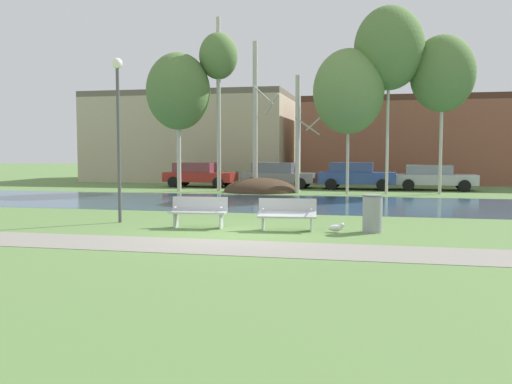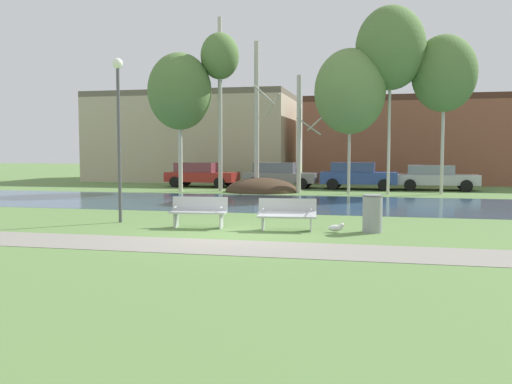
{
  "view_description": "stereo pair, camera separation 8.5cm",
  "coord_description": "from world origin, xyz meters",
  "px_view_note": "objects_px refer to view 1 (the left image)",
  "views": [
    {
      "loc": [
        3.58,
        -13.59,
        2.19
      ],
      "look_at": [
        0.31,
        1.52,
        1.02
      ],
      "focal_mm": 38.43,
      "sensor_mm": 36.0,
      "label": 1
    },
    {
      "loc": [
        3.66,
        -13.57,
        2.19
      ],
      "look_at": [
        0.31,
        1.52,
        1.02
      ],
      "focal_mm": 38.43,
      "sensor_mm": 36.0,
      "label": 2
    }
  ],
  "objects_px": {
    "seagull": "(336,228)",
    "parked_sedan_second_grey": "(278,175)",
    "parked_hatch_third_blue": "(356,175)",
    "bench_right": "(287,213)",
    "parked_wagon_fourth_silver": "(433,177)",
    "trash_bin": "(372,213)",
    "parked_van_nearest_red": "(199,174)",
    "bench_left": "(199,211)",
    "streetlamp": "(118,112)"
  },
  "relations": [
    {
      "from": "bench_right",
      "to": "trash_bin",
      "type": "xyz_separation_m",
      "value": [
        2.29,
        0.17,
        0.05
      ]
    },
    {
      "from": "bench_right",
      "to": "parked_hatch_third_blue",
      "type": "bearing_deg",
      "value": 85.53
    },
    {
      "from": "bench_left",
      "to": "parked_van_nearest_red",
      "type": "relative_size",
      "value": 0.38
    },
    {
      "from": "bench_right",
      "to": "parked_wagon_fourth_silver",
      "type": "height_order",
      "value": "parked_wagon_fourth_silver"
    },
    {
      "from": "streetlamp",
      "to": "parked_van_nearest_red",
      "type": "distance_m",
      "value": 16.72
    },
    {
      "from": "trash_bin",
      "to": "parked_sedan_second_grey",
      "type": "bearing_deg",
      "value": 108.18
    },
    {
      "from": "bench_right",
      "to": "parked_van_nearest_red",
      "type": "bearing_deg",
      "value": 115.52
    },
    {
      "from": "streetlamp",
      "to": "parked_wagon_fourth_silver",
      "type": "bearing_deg",
      "value": 56.59
    },
    {
      "from": "bench_left",
      "to": "seagull",
      "type": "distance_m",
      "value": 3.91
    },
    {
      "from": "seagull",
      "to": "parked_van_nearest_red",
      "type": "height_order",
      "value": "parked_van_nearest_red"
    },
    {
      "from": "parked_wagon_fourth_silver",
      "to": "trash_bin",
      "type": "bearing_deg",
      "value": -100.92
    },
    {
      "from": "seagull",
      "to": "parked_sedan_second_grey",
      "type": "xyz_separation_m",
      "value": [
        -4.6,
        17.12,
        0.64
      ]
    },
    {
      "from": "seagull",
      "to": "parked_van_nearest_red",
      "type": "relative_size",
      "value": 0.11
    },
    {
      "from": "streetlamp",
      "to": "trash_bin",
      "type": "bearing_deg",
      "value": -3.24
    },
    {
      "from": "trash_bin",
      "to": "seagull",
      "type": "xyz_separation_m",
      "value": [
        -0.94,
        -0.26,
        -0.39
      ]
    },
    {
      "from": "parked_sedan_second_grey",
      "to": "parked_wagon_fourth_silver",
      "type": "relative_size",
      "value": 0.97
    },
    {
      "from": "bench_left",
      "to": "parked_van_nearest_red",
      "type": "bearing_deg",
      "value": 108.11
    },
    {
      "from": "bench_right",
      "to": "seagull",
      "type": "distance_m",
      "value": 1.4
    },
    {
      "from": "trash_bin",
      "to": "seagull",
      "type": "bearing_deg",
      "value": -164.7
    },
    {
      "from": "parked_hatch_third_blue",
      "to": "parked_wagon_fourth_silver",
      "type": "distance_m",
      "value": 4.21
    },
    {
      "from": "seagull",
      "to": "bench_left",
      "type": "bearing_deg",
      "value": 178.78
    },
    {
      "from": "parked_van_nearest_red",
      "to": "parked_wagon_fourth_silver",
      "type": "distance_m",
      "value": 13.58
    },
    {
      "from": "parked_wagon_fourth_silver",
      "to": "streetlamp",
      "type": "bearing_deg",
      "value": -123.41
    },
    {
      "from": "seagull",
      "to": "parked_wagon_fourth_silver",
      "type": "bearing_deg",
      "value": 76.23
    },
    {
      "from": "bench_left",
      "to": "bench_right",
      "type": "distance_m",
      "value": 2.54
    },
    {
      "from": "streetlamp",
      "to": "bench_right",
      "type": "bearing_deg",
      "value": -6.52
    },
    {
      "from": "parked_hatch_third_blue",
      "to": "seagull",
      "type": "bearing_deg",
      "value": -89.87
    },
    {
      "from": "seagull",
      "to": "trash_bin",
      "type": "bearing_deg",
      "value": 15.3
    },
    {
      "from": "trash_bin",
      "to": "parked_van_nearest_red",
      "type": "xyz_separation_m",
      "value": [
        -10.35,
        16.71,
        0.24
      ]
    },
    {
      "from": "bench_left",
      "to": "streetlamp",
      "type": "relative_size",
      "value": 0.33
    },
    {
      "from": "seagull",
      "to": "parked_hatch_third_blue",
      "type": "height_order",
      "value": "parked_hatch_third_blue"
    },
    {
      "from": "seagull",
      "to": "parked_sedan_second_grey",
      "type": "distance_m",
      "value": 17.74
    },
    {
      "from": "parked_van_nearest_red",
      "to": "parked_sedan_second_grey",
      "type": "height_order",
      "value": "parked_sedan_second_grey"
    },
    {
      "from": "bench_right",
      "to": "seagull",
      "type": "relative_size",
      "value": 3.52
    },
    {
      "from": "parked_wagon_fourth_silver",
      "to": "parked_hatch_third_blue",
      "type": "bearing_deg",
      "value": -178.03
    },
    {
      "from": "parked_sedan_second_grey",
      "to": "streetlamp",
      "type": "bearing_deg",
      "value": -96.94
    },
    {
      "from": "streetlamp",
      "to": "parked_sedan_second_grey",
      "type": "bearing_deg",
      "value": 83.06
    },
    {
      "from": "trash_bin",
      "to": "streetlamp",
      "type": "bearing_deg",
      "value": 176.76
    },
    {
      "from": "trash_bin",
      "to": "parked_van_nearest_red",
      "type": "relative_size",
      "value": 0.23
    },
    {
      "from": "bench_right",
      "to": "streetlamp",
      "type": "distance_m",
      "value": 6.02
    },
    {
      "from": "parked_hatch_third_blue",
      "to": "parked_wagon_fourth_silver",
      "type": "xyz_separation_m",
      "value": [
        4.21,
        0.14,
        -0.06
      ]
    },
    {
      "from": "bench_left",
      "to": "parked_sedan_second_grey",
      "type": "relative_size",
      "value": 0.38
    },
    {
      "from": "trash_bin",
      "to": "parked_hatch_third_blue",
      "type": "height_order",
      "value": "parked_hatch_third_blue"
    },
    {
      "from": "bench_left",
      "to": "streetlamp",
      "type": "xyz_separation_m",
      "value": [
        -2.71,
        0.6,
        2.87
      ]
    },
    {
      "from": "bench_left",
      "to": "trash_bin",
      "type": "relative_size",
      "value": 1.63
    },
    {
      "from": "parked_hatch_third_blue",
      "to": "parked_wagon_fourth_silver",
      "type": "bearing_deg",
      "value": 1.97
    },
    {
      "from": "seagull",
      "to": "bench_right",
      "type": "bearing_deg",
      "value": 176.5
    },
    {
      "from": "seagull",
      "to": "parked_hatch_third_blue",
      "type": "bearing_deg",
      "value": 90.13
    },
    {
      "from": "parked_hatch_third_blue",
      "to": "parked_sedan_second_grey",
      "type": "bearing_deg",
      "value": 176.93
    },
    {
      "from": "streetlamp",
      "to": "parked_wagon_fourth_silver",
      "type": "distance_m",
      "value": 19.75
    }
  ]
}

